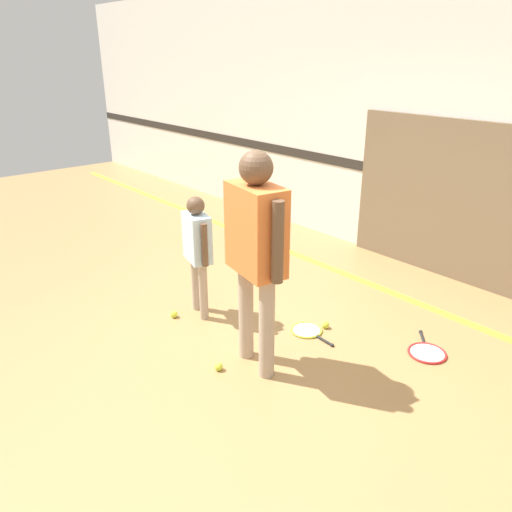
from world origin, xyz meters
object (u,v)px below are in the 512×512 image
(person_instructor, at_px, (256,241))
(person_student_left, at_px, (197,244))
(tennis_ball_stray_left, at_px, (174,314))
(racket_second_spare, at_px, (427,352))
(racket_spare_on_floor, at_px, (308,331))
(tennis_ball_near_instructor, at_px, (219,367))
(tennis_ball_by_spare_racket, at_px, (325,325))

(person_instructor, distance_m, person_student_left, 1.06)
(person_instructor, distance_m, tennis_ball_stray_left, 1.50)
(person_instructor, height_order, racket_second_spare, person_instructor)
(racket_spare_on_floor, bearing_deg, person_student_left, -146.71)
(tennis_ball_stray_left, bearing_deg, racket_second_spare, 33.65)
(tennis_ball_near_instructor, bearing_deg, racket_spare_on_floor, 86.40)
(person_student_left, height_order, tennis_ball_stray_left, person_student_left)
(person_instructor, distance_m, racket_spare_on_floor, 1.25)
(person_student_left, xyz_separation_m, racket_second_spare, (1.80, 1.03, -0.70))
(racket_spare_on_floor, distance_m, tennis_ball_stray_left, 1.27)
(racket_second_spare, bearing_deg, racket_spare_on_floor, 78.63)
(person_instructor, bearing_deg, tennis_ball_near_instructor, -106.12)
(racket_spare_on_floor, xyz_separation_m, tennis_ball_stray_left, (-1.01, -0.76, 0.02))
(tennis_ball_near_instructor, height_order, tennis_ball_stray_left, same)
(person_instructor, xyz_separation_m, person_student_left, (-0.99, 0.15, -0.35))
(tennis_ball_near_instructor, bearing_deg, racket_second_spare, 56.92)
(racket_second_spare, distance_m, tennis_ball_stray_left, 2.28)
(tennis_ball_stray_left, bearing_deg, tennis_ball_by_spare_racket, 40.93)
(person_instructor, height_order, tennis_ball_near_instructor, person_instructor)
(racket_spare_on_floor, distance_m, racket_second_spare, 1.02)
(racket_spare_on_floor, height_order, tennis_ball_by_spare_racket, tennis_ball_by_spare_racket)
(person_instructor, xyz_separation_m, tennis_ball_near_instructor, (-0.13, -0.27, -1.03))
(person_student_left, distance_m, tennis_ball_stray_left, 0.73)
(person_student_left, height_order, racket_spare_on_floor, person_student_left)
(person_instructor, relative_size, racket_second_spare, 3.44)
(tennis_ball_near_instructor, relative_size, tennis_ball_stray_left, 1.00)
(tennis_ball_near_instructor, bearing_deg, person_student_left, 153.37)
(person_student_left, distance_m, racket_spare_on_floor, 1.27)
(tennis_ball_stray_left, bearing_deg, person_student_left, 67.32)
(person_instructor, relative_size, tennis_ball_near_instructor, 25.96)
(person_student_left, xyz_separation_m, tennis_ball_stray_left, (-0.10, -0.24, -0.68))
(person_instructor, relative_size, tennis_ball_stray_left, 25.96)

